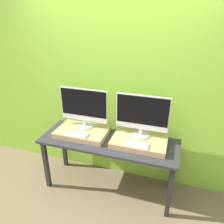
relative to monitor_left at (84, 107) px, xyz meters
The scene contains 9 objects.
ground_plane 1.22m from the monitor_left, 48.85° to the right, with size 12.00×12.00×0.00m, color #756047.
wall_back 0.49m from the monitor_left, 33.04° to the left, with size 8.00×0.04×2.60m.
workbench 0.58m from the monitor_left, 18.87° to the right, with size 1.69×0.59×0.74m.
wooden_riser_left 0.32m from the monitor_left, 90.00° to the right, with size 0.64×0.42×0.07m.
monitor_left is the anchor object (origin of this frame).
keyboard_left 0.36m from the monitor_left, 90.00° to the right, with size 0.27×0.11×0.01m.
wooden_riser_right 0.81m from the monitor_left, ahead, with size 0.64×0.42×0.07m.
monitor_right 0.74m from the monitor_left, ahead, with size 0.62×0.21×0.52m.
keyboard_right 0.82m from the monitor_left, 17.77° to the right, with size 0.27×0.11×0.01m.
Camera 1 is at (0.74, -1.86, 2.18)m, focal length 35.00 mm.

